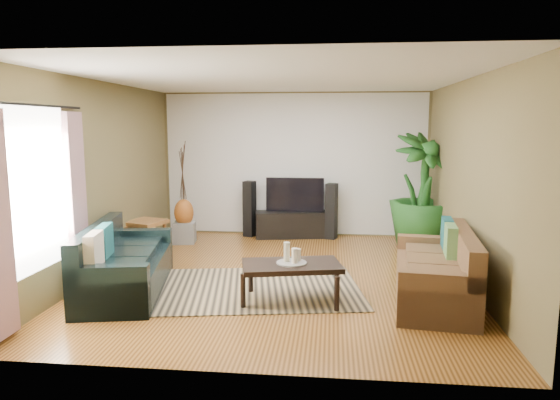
# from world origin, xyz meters

# --- Properties ---
(floor) EXTENTS (5.50, 5.50, 0.00)m
(floor) POSITION_xyz_m (0.00, 0.00, 0.00)
(floor) COLOR #9D6228
(floor) RESTS_ON ground
(ceiling) EXTENTS (5.50, 5.50, 0.00)m
(ceiling) POSITION_xyz_m (0.00, 0.00, 2.70)
(ceiling) COLOR white
(ceiling) RESTS_ON ground
(wall_back) EXTENTS (5.00, 0.00, 5.00)m
(wall_back) POSITION_xyz_m (0.00, 2.75, 1.35)
(wall_back) COLOR brown
(wall_back) RESTS_ON ground
(wall_front) EXTENTS (5.00, 0.00, 5.00)m
(wall_front) POSITION_xyz_m (0.00, -2.75, 1.35)
(wall_front) COLOR brown
(wall_front) RESTS_ON ground
(wall_left) EXTENTS (0.00, 5.50, 5.50)m
(wall_left) POSITION_xyz_m (-2.50, 0.00, 1.35)
(wall_left) COLOR brown
(wall_left) RESTS_ON ground
(wall_right) EXTENTS (0.00, 5.50, 5.50)m
(wall_right) POSITION_xyz_m (2.50, 0.00, 1.35)
(wall_right) COLOR brown
(wall_right) RESTS_ON ground
(backwall_panel) EXTENTS (4.90, 0.00, 4.90)m
(backwall_panel) POSITION_xyz_m (0.00, 2.74, 1.35)
(backwall_panel) COLOR white
(backwall_panel) RESTS_ON ground
(window_pane) EXTENTS (0.00, 1.80, 1.80)m
(window_pane) POSITION_xyz_m (-2.48, -1.60, 1.40)
(window_pane) COLOR white
(window_pane) RESTS_ON ground
(curtain_far) EXTENTS (0.08, 0.35, 2.20)m
(curtain_far) POSITION_xyz_m (-2.43, -0.85, 1.15)
(curtain_far) COLOR gray
(curtain_far) RESTS_ON ground
(curtain_rod) EXTENTS (0.03, 1.90, 0.03)m
(curtain_rod) POSITION_xyz_m (-2.43, -1.60, 2.30)
(curtain_rod) COLOR black
(curtain_rod) RESTS_ON ground
(sofa_left) EXTENTS (1.25, 2.18, 0.85)m
(sofa_left) POSITION_xyz_m (-1.85, -0.79, 0.42)
(sofa_left) COLOR black
(sofa_left) RESTS_ON floor
(sofa_right) EXTENTS (1.08, 1.99, 0.85)m
(sofa_right) POSITION_xyz_m (1.95, -0.75, 0.42)
(sofa_right) COLOR brown
(sofa_right) RESTS_ON floor
(area_rug) EXTENTS (2.84, 2.22, 0.01)m
(area_rug) POSITION_xyz_m (-0.19, -0.54, 0.01)
(area_rug) COLOR tan
(area_rug) RESTS_ON floor
(coffee_table) EXTENTS (1.26, 0.86, 0.47)m
(coffee_table) POSITION_xyz_m (0.26, -0.97, 0.24)
(coffee_table) COLOR black
(coffee_table) RESTS_ON floor
(candle_tray) EXTENTS (0.36, 0.36, 0.02)m
(candle_tray) POSITION_xyz_m (0.26, -0.97, 0.48)
(candle_tray) COLOR gray
(candle_tray) RESTS_ON coffee_table
(candle_tall) EXTENTS (0.07, 0.07, 0.23)m
(candle_tall) POSITION_xyz_m (0.20, -0.94, 0.60)
(candle_tall) COLOR beige
(candle_tall) RESTS_ON candle_tray
(candle_mid) EXTENTS (0.07, 0.07, 0.18)m
(candle_mid) POSITION_xyz_m (0.30, -1.01, 0.58)
(candle_mid) COLOR beige
(candle_mid) RESTS_ON candle_tray
(candle_short) EXTENTS (0.07, 0.07, 0.15)m
(candle_short) POSITION_xyz_m (0.33, -0.91, 0.56)
(candle_short) COLOR beige
(candle_short) RESTS_ON candle_tray
(tv_stand) EXTENTS (1.52, 0.70, 0.49)m
(tv_stand) POSITION_xyz_m (0.04, 2.50, 0.24)
(tv_stand) COLOR black
(tv_stand) RESTS_ON floor
(television) EXTENTS (1.07, 0.06, 0.63)m
(television) POSITION_xyz_m (0.04, 2.50, 0.81)
(television) COLOR black
(television) RESTS_ON tv_stand
(speaker_left) EXTENTS (0.24, 0.26, 1.05)m
(speaker_left) POSITION_xyz_m (-0.82, 2.50, 0.52)
(speaker_left) COLOR black
(speaker_left) RESTS_ON floor
(speaker_right) EXTENTS (0.24, 0.25, 1.03)m
(speaker_right) POSITION_xyz_m (0.72, 2.44, 0.52)
(speaker_right) COLOR black
(speaker_right) RESTS_ON floor
(potted_plant) EXTENTS (1.53, 1.53, 1.97)m
(potted_plant) POSITION_xyz_m (2.25, 1.94, 0.98)
(potted_plant) COLOR #1D541C
(potted_plant) RESTS_ON floor
(plant_pot) EXTENTS (0.36, 0.36, 0.28)m
(plant_pot) POSITION_xyz_m (2.25, 1.94, 0.14)
(plant_pot) COLOR black
(plant_pot) RESTS_ON floor
(pedestal) EXTENTS (0.43, 0.43, 0.38)m
(pedestal) POSITION_xyz_m (-1.89, 1.83, 0.19)
(pedestal) COLOR gray
(pedestal) RESTS_ON floor
(vase) EXTENTS (0.34, 0.34, 0.48)m
(vase) POSITION_xyz_m (-1.89, 1.83, 0.55)
(vase) COLOR #98501B
(vase) RESTS_ON pedestal
(side_table) EXTENTS (0.69, 0.69, 0.57)m
(side_table) POSITION_xyz_m (-2.25, 0.92, 0.29)
(side_table) COLOR brown
(side_table) RESTS_ON floor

